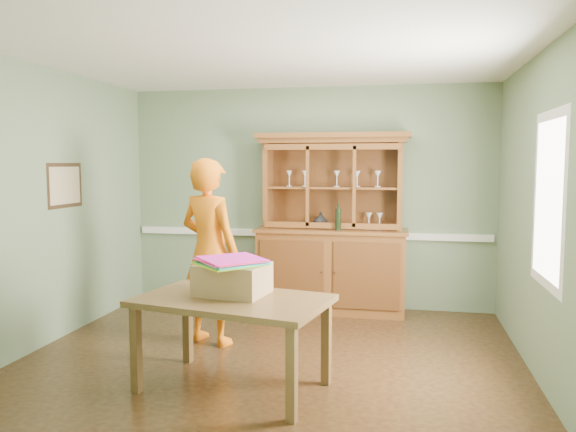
% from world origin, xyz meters
% --- Properties ---
extents(floor, '(4.50, 4.50, 0.00)m').
position_xyz_m(floor, '(0.00, 0.00, 0.00)').
color(floor, '#4E3419').
rests_on(floor, ground).
extents(ceiling, '(4.50, 4.50, 0.00)m').
position_xyz_m(ceiling, '(0.00, 0.00, 2.70)').
color(ceiling, white).
rests_on(ceiling, wall_back).
extents(wall_back, '(4.50, 0.00, 4.50)m').
position_xyz_m(wall_back, '(0.00, 2.00, 1.35)').
color(wall_back, gray).
rests_on(wall_back, floor).
extents(wall_left, '(0.00, 4.00, 4.00)m').
position_xyz_m(wall_left, '(-2.25, 0.00, 1.35)').
color(wall_left, gray).
rests_on(wall_left, floor).
extents(wall_right, '(0.00, 4.00, 4.00)m').
position_xyz_m(wall_right, '(2.25, 0.00, 1.35)').
color(wall_right, gray).
rests_on(wall_right, floor).
extents(wall_front, '(4.50, 0.00, 4.50)m').
position_xyz_m(wall_front, '(0.00, -2.00, 1.35)').
color(wall_front, gray).
rests_on(wall_front, floor).
extents(chair_rail, '(4.41, 0.05, 0.08)m').
position_xyz_m(chair_rail, '(0.00, 1.98, 0.90)').
color(chair_rail, white).
rests_on(chair_rail, wall_back).
extents(framed_map, '(0.03, 0.60, 0.46)m').
position_xyz_m(framed_map, '(-2.23, 0.30, 1.55)').
color(framed_map, '#372616').
rests_on(framed_map, wall_left).
extents(window_panel, '(0.03, 0.96, 1.36)m').
position_xyz_m(window_panel, '(2.23, -0.30, 1.50)').
color(window_panel, white).
rests_on(window_panel, wall_right).
extents(china_hutch, '(1.81, 0.60, 2.13)m').
position_xyz_m(china_hutch, '(0.33, 1.76, 0.75)').
color(china_hutch, brown).
rests_on(china_hutch, floor).
extents(dining_table, '(1.61, 1.15, 0.73)m').
position_xyz_m(dining_table, '(-0.14, -0.74, 0.64)').
color(dining_table, brown).
rests_on(dining_table, floor).
extents(cardboard_box, '(0.59, 0.50, 0.25)m').
position_xyz_m(cardboard_box, '(-0.17, -0.62, 0.86)').
color(cardboard_box, '#96774D').
rests_on(cardboard_box, dining_table).
extents(kite_stack, '(0.63, 0.63, 0.05)m').
position_xyz_m(kite_stack, '(-0.17, -0.67, 1.01)').
color(kite_stack, '#D5EF1E').
rests_on(kite_stack, cardboard_box).
extents(person, '(0.78, 0.65, 1.83)m').
position_xyz_m(person, '(-0.70, 0.33, 0.91)').
color(person, orange).
rests_on(person, floor).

